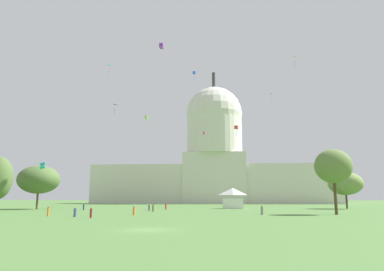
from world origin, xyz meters
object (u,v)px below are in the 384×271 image
at_px(person_olive_lawn_far_left, 153,208).
at_px(kite_green_high, 272,95).
at_px(capitol_building, 215,160).
at_px(person_orange_near_tree_west, 48,212).
at_px(tree_east_mid, 333,166).
at_px(person_orange_mid_right, 134,211).
at_px(kite_lime_mid, 146,118).
at_px(kite_cyan_high, 108,67).
at_px(kite_turquoise_low, 43,166).
at_px(person_navy_mid_center, 84,207).
at_px(kite_gold_high, 294,59).
at_px(tree_west_near, 39,180).
at_px(kite_violet_high, 161,46).
at_px(person_denim_deep_crowd, 75,213).
at_px(event_tent, 233,198).
at_px(person_maroon_edge_east, 91,213).
at_px(tree_east_near, 345,184).
at_px(kite_magenta_mid, 204,133).
at_px(person_navy_back_left, 149,208).
at_px(kite_black_mid, 115,106).
at_px(kite_blue_high, 194,73).
at_px(kite_red_mid, 236,127).
at_px(person_red_back_center, 166,207).
at_px(person_grey_front_center, 262,211).

relative_size(person_olive_lawn_far_left, kite_green_high, 0.43).
bearing_deg(capitol_building, person_orange_near_tree_west, -100.98).
xyz_separation_m(tree_east_mid, person_orange_mid_right, (-36.60, -4.91, -8.11)).
bearing_deg(kite_lime_mid, kite_cyan_high, -88.46).
distance_m(person_orange_mid_right, kite_turquoise_low, 30.12).
xyz_separation_m(person_navy_mid_center, kite_gold_high, (56.02, 9.60, 41.63)).
distance_m(tree_west_near, kite_violet_high, 49.04).
distance_m(tree_east_mid, person_denim_deep_crowd, 46.84).
bearing_deg(tree_west_near, event_tent, 10.34).
bearing_deg(person_orange_near_tree_west, kite_turquoise_low, -73.15).
bearing_deg(capitol_building, person_orange_mid_right, -95.48).
xyz_separation_m(person_olive_lawn_far_left, kite_violet_high, (0.64, 3.81, 40.51)).
bearing_deg(person_orange_near_tree_west, person_maroon_edge_east, 142.45).
bearing_deg(tree_east_mid, event_tent, 117.49).
bearing_deg(event_tent, tree_east_near, -0.99).
relative_size(tree_east_near, kite_turquoise_low, 8.14).
relative_size(person_maroon_edge_east, kite_magenta_mid, 1.61).
distance_m(person_navy_back_left, kite_black_mid, 43.93).
bearing_deg(person_maroon_edge_east, person_denim_deep_crowd, -73.55).
bearing_deg(kite_green_high, kite_black_mid, 103.55).
bearing_deg(kite_blue_high, capitol_building, -57.29).
bearing_deg(person_denim_deep_crowd, person_navy_back_left, 111.65).
bearing_deg(person_navy_back_left, kite_green_high, 81.07).
bearing_deg(event_tent, kite_magenta_mid, 101.40).
bearing_deg(event_tent, person_olive_lawn_far_left, -131.69).
xyz_separation_m(person_navy_mid_center, kite_cyan_high, (-7.43, 36.34, 51.17)).
relative_size(person_denim_deep_crowd, kite_green_high, 0.41).
height_order(person_olive_lawn_far_left, kite_cyan_high, kite_cyan_high).
bearing_deg(person_orange_near_tree_west, kite_red_mid, -129.96).
relative_size(person_red_back_center, kite_red_mid, 0.43).
distance_m(kite_magenta_mid, kite_black_mid, 44.21).
relative_size(person_navy_mid_center, person_maroon_edge_east, 1.02).
height_order(capitol_building, person_orange_near_tree_west, capitol_building).
height_order(person_grey_front_center, person_maroon_edge_east, person_grey_front_center).
xyz_separation_m(person_red_back_center, person_grey_front_center, (21.83, -26.69, 0.01)).
relative_size(person_orange_near_tree_west, kite_green_high, 0.44).
bearing_deg(kite_red_mid, person_grey_front_center, -32.94).
distance_m(person_red_back_center, person_orange_near_tree_west, 37.84).
bearing_deg(person_denim_deep_crowd, person_olive_lawn_far_left, 104.38).
xyz_separation_m(capitol_building, person_orange_near_tree_west, (-25.17, -129.80, -22.20)).
bearing_deg(person_red_back_center, person_navy_mid_center, -132.06).
xyz_separation_m(person_red_back_center, kite_turquoise_low, (-26.01, -15.69, 9.50)).
bearing_deg(kite_blue_high, tree_west_near, 85.57).
bearing_deg(kite_blue_high, person_navy_back_left, 121.02).
bearing_deg(person_orange_mid_right, person_navy_mid_center, -135.55).
bearing_deg(kite_violet_high, person_navy_mid_center, 178.04).
relative_size(person_denim_deep_crowd, kite_red_mid, 0.40).
relative_size(person_navy_mid_center, person_orange_mid_right, 1.01).
bearing_deg(kite_turquoise_low, kite_blue_high, 133.06).
height_order(person_orange_mid_right, kite_black_mid, kite_black_mid).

